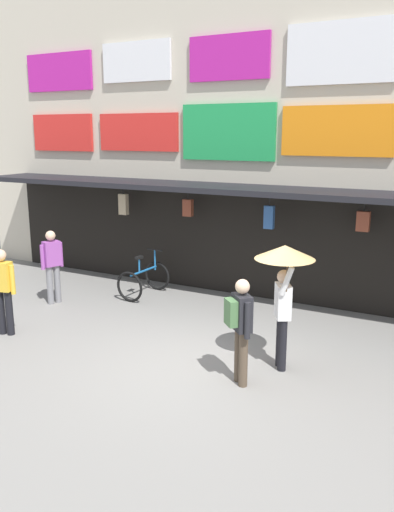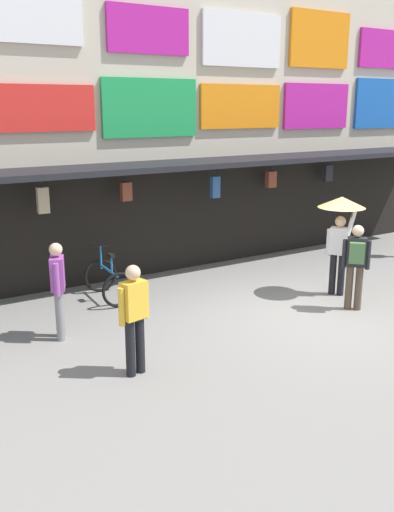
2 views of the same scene
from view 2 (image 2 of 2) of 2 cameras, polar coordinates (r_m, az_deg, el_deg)
ground_plane at (r=10.92m, az=11.11°, el=-5.89°), size 80.00×80.00×0.00m
shopfront at (r=13.89m, az=-1.27°, el=15.53°), size 18.00×2.60×8.00m
bicycle_parked at (r=11.57m, az=-8.93°, el=-2.51°), size 0.78×1.19×1.05m
pedestrian_in_purple at (r=8.16m, az=-6.43°, el=-5.89°), size 0.52×0.29×1.68m
pedestrian_with_umbrella at (r=11.78m, az=14.45°, el=3.78°), size 0.96×0.96×2.08m
pedestrian_in_white at (r=11.10m, az=15.90°, el=-0.50°), size 0.47×0.47×1.68m
pedestrian_in_red at (r=9.64m, az=-13.98°, el=-2.94°), size 0.34×0.50×1.68m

